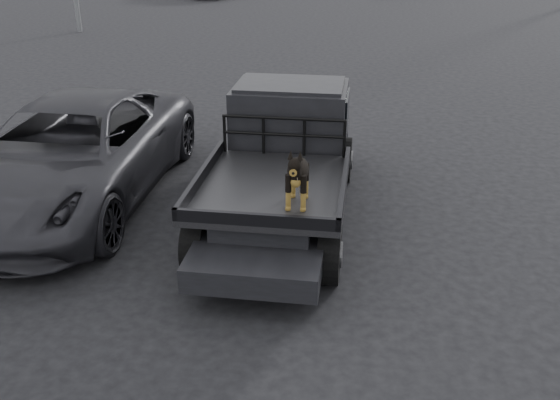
# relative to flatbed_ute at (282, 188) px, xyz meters

# --- Properties ---
(ground) EXTENTS (120.00, 120.00, 0.00)m
(ground) POSITION_rel_flatbed_ute_xyz_m (-0.21, -1.33, -0.46)
(ground) COLOR black
(ground) RESTS_ON ground
(flatbed_ute) EXTENTS (2.00, 5.40, 0.92)m
(flatbed_ute) POSITION_rel_flatbed_ute_xyz_m (0.00, 0.00, 0.00)
(flatbed_ute) COLOR black
(flatbed_ute) RESTS_ON ground
(ute_cab) EXTENTS (1.72, 1.30, 0.88)m
(ute_cab) POSITION_rel_flatbed_ute_xyz_m (0.00, 0.95, 0.90)
(ute_cab) COLOR black
(ute_cab) RESTS_ON flatbed_ute
(headache_rack) EXTENTS (1.80, 0.08, 0.55)m
(headache_rack) POSITION_rel_flatbed_ute_xyz_m (0.00, 0.20, 0.74)
(headache_rack) COLOR black
(headache_rack) RESTS_ON flatbed_ute
(dog) EXTENTS (0.32, 0.60, 0.74)m
(dog) POSITION_rel_flatbed_ute_xyz_m (0.40, -1.46, 0.83)
(dog) COLOR black
(dog) RESTS_ON flatbed_ute
(parked_suv) EXTENTS (2.60, 5.62, 1.56)m
(parked_suv) POSITION_rel_flatbed_ute_xyz_m (-3.30, 0.15, 0.32)
(parked_suv) COLOR #2B2B30
(parked_suv) RESTS_ON ground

